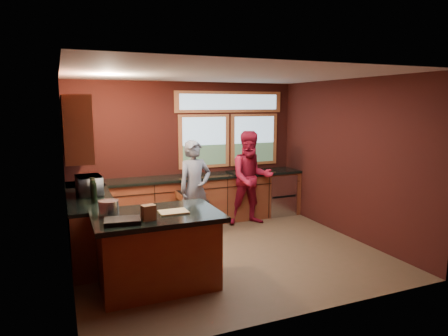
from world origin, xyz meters
TOP-DOWN VIEW (x-y plane):
  - floor at (0.00, 0.00)m, footprint 4.50×4.50m
  - room_shell at (-0.60, 0.32)m, footprint 4.52×4.02m
  - back_counter at (0.20, 1.70)m, footprint 4.50×0.64m
  - left_counter at (-1.95, 0.85)m, footprint 0.64×2.30m
  - island at (-1.25, -0.69)m, footprint 1.55×1.05m
  - person_grey at (-0.20, 0.96)m, footprint 0.67×0.50m
  - person_red at (1.02, 1.25)m, footprint 0.95×0.79m
  - microwave at (-1.92, 0.79)m, footprint 0.39×0.54m
  - potted_plant at (1.05, 1.75)m, footprint 0.30×0.26m
  - paper_towel at (1.00, 1.70)m, footprint 0.12×0.12m
  - cutting_board at (-1.05, -0.74)m, footprint 0.35×0.25m
  - stock_pot at (-1.80, -0.54)m, footprint 0.24×0.24m
  - paper_bag at (-1.40, -0.94)m, footprint 0.17×0.14m
  - black_tray at (-1.70, -0.94)m, footprint 0.43×0.33m

SIDE VIEW (x-z plane):
  - floor at x=0.00m, z-range 0.00..0.00m
  - back_counter at x=0.20m, z-range 0.00..0.93m
  - left_counter at x=-1.95m, z-range 0.00..0.93m
  - island at x=-1.25m, z-range 0.01..0.95m
  - person_grey at x=-0.20m, z-range 0.00..1.68m
  - person_red at x=1.02m, z-range 0.00..1.78m
  - cutting_board at x=-1.05m, z-range 0.94..0.96m
  - black_tray at x=-1.70m, z-range 0.94..0.99m
  - stock_pot at x=-1.80m, z-range 0.94..1.12m
  - paper_bag at x=-1.40m, z-range 0.94..1.12m
  - paper_towel at x=1.00m, z-range 0.93..1.21m
  - microwave at x=-1.92m, z-range 0.93..1.21m
  - potted_plant at x=1.05m, z-range 0.93..1.26m
  - room_shell at x=-0.60m, z-range 0.44..3.15m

